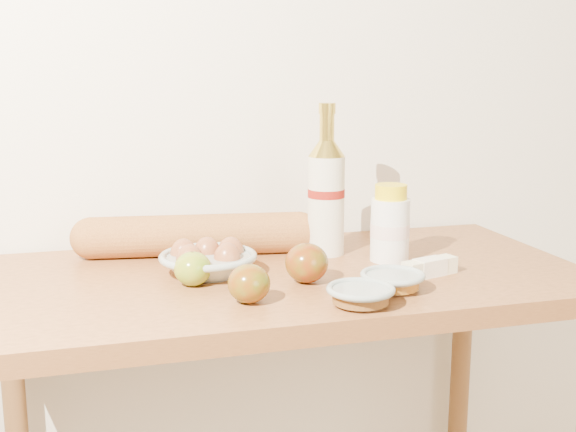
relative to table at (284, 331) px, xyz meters
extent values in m
cube|color=white|center=(0.00, 0.33, 0.52)|extent=(3.50, 0.02, 2.60)
cube|color=#A66735|center=(0.00, 0.00, 0.10)|extent=(1.20, 0.60, 0.04)
cylinder|color=brown|center=(0.55, 0.25, -0.35)|extent=(0.05, 0.05, 0.86)
cylinder|color=beige|center=(0.13, 0.11, 0.23)|extent=(0.08, 0.08, 0.21)
cylinder|color=maroon|center=(0.13, 0.11, 0.26)|extent=(0.08, 0.08, 0.02)
cone|color=gold|center=(0.13, 0.11, 0.35)|extent=(0.08, 0.08, 0.03)
cylinder|color=gold|center=(0.13, 0.11, 0.40)|extent=(0.03, 0.03, 0.06)
cylinder|color=gold|center=(0.13, 0.11, 0.44)|extent=(0.04, 0.04, 0.02)
cylinder|color=white|center=(0.24, 0.03, 0.19)|extent=(0.09, 0.09, 0.13)
cylinder|color=silver|center=(0.24, 0.03, 0.19)|extent=(0.09, 0.09, 0.03)
cylinder|color=yellow|center=(0.24, 0.03, 0.27)|extent=(0.07, 0.07, 0.03)
torus|color=#99A7A0|center=(-0.15, 0.02, 0.16)|extent=(0.21, 0.21, 0.01)
ellipsoid|color=brown|center=(-0.19, 0.01, 0.16)|extent=(0.06, 0.06, 0.07)
ellipsoid|color=brown|center=(-0.11, 0.00, 0.16)|extent=(0.06, 0.06, 0.07)
ellipsoid|color=brown|center=(-0.14, 0.06, 0.16)|extent=(0.06, 0.06, 0.07)
ellipsoid|color=brown|center=(-0.19, 0.05, 0.16)|extent=(0.06, 0.06, 0.07)
ellipsoid|color=brown|center=(-0.10, 0.04, 0.16)|extent=(0.06, 0.06, 0.07)
cylinder|color=#B77437|center=(-0.15, 0.18, 0.17)|extent=(0.45, 0.15, 0.09)
sphere|color=#B77437|center=(-0.37, 0.21, 0.17)|extent=(0.10, 0.10, 0.09)
sphere|color=#B77437|center=(0.08, 0.15, 0.17)|extent=(0.10, 0.10, 0.09)
ellipsoid|color=#9F901F|center=(-0.19, -0.04, 0.16)|extent=(0.09, 0.09, 0.06)
cylinder|color=#4F341A|center=(-0.19, -0.04, 0.18)|extent=(0.01, 0.01, 0.01)
ellipsoid|color=maroon|center=(-0.11, -0.17, 0.16)|extent=(0.10, 0.10, 0.07)
cylinder|color=#4E381A|center=(-0.11, -0.17, 0.19)|extent=(0.01, 0.01, 0.01)
ellipsoid|color=#8F0708|center=(0.02, -0.08, 0.16)|extent=(0.11, 0.11, 0.08)
cylinder|color=#4E321A|center=(0.02, -0.08, 0.19)|extent=(0.01, 0.01, 0.01)
torus|color=#919E99|center=(0.07, -0.23, 0.15)|extent=(0.16, 0.16, 0.01)
cylinder|color=brown|center=(0.07, -0.23, 0.14)|extent=(0.13, 0.13, 0.02)
torus|color=#99A7A2|center=(0.16, -0.17, 0.15)|extent=(0.15, 0.15, 0.01)
cylinder|color=#8B5316|center=(0.16, -0.17, 0.14)|extent=(0.12, 0.12, 0.02)
cube|color=#FCF4C3|center=(0.27, -0.10, 0.14)|extent=(0.12, 0.07, 0.03)
cube|color=white|center=(0.27, -0.10, 0.14)|extent=(0.07, 0.05, 0.04)
camera|label=1|loc=(-0.37, -1.34, 0.52)|focal=45.00mm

